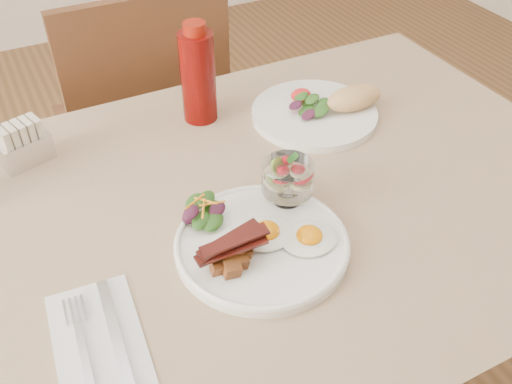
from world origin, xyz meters
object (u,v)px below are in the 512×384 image
(fruit_cup, at_px, (288,178))
(hot_sauce_bottle, at_px, (205,92))
(main_plate, at_px, (262,245))
(second_plate, at_px, (324,109))
(ketchup_bottle, at_px, (198,76))
(sugar_caddy, at_px, (24,145))
(table, at_px, (250,238))
(chair_far, at_px, (145,125))

(fruit_cup, xyz_separation_m, hot_sauce_bottle, (-0.01, 0.33, -0.01))
(main_plate, height_order, second_plate, second_plate)
(ketchup_bottle, height_order, sugar_caddy, ketchup_bottle)
(sugar_caddy, bearing_deg, main_plate, -71.40)
(second_plate, distance_m, ketchup_bottle, 0.27)
(second_plate, bearing_deg, main_plate, -135.76)
(main_plate, distance_m, ketchup_bottle, 0.42)
(table, relative_size, fruit_cup, 14.84)
(ketchup_bottle, distance_m, sugar_caddy, 0.36)
(table, height_order, main_plate, main_plate)
(chair_far, xyz_separation_m, fruit_cup, (0.05, -0.70, 0.29))
(sugar_caddy, bearing_deg, chair_far, 31.48)
(fruit_cup, bearing_deg, hot_sauce_bottle, 91.62)
(fruit_cup, bearing_deg, sugar_caddy, 137.94)
(hot_sauce_bottle, bearing_deg, sugar_caddy, 178.39)
(table, xyz_separation_m, second_plate, (0.26, 0.18, 0.11))
(second_plate, bearing_deg, sugar_caddy, 168.49)
(ketchup_bottle, bearing_deg, second_plate, -25.92)
(chair_far, bearing_deg, second_plate, -61.33)
(main_plate, relative_size, fruit_cup, 3.12)
(sugar_caddy, bearing_deg, ketchup_bottle, -17.88)
(chair_far, height_order, fruit_cup, chair_far)
(hot_sauce_bottle, bearing_deg, main_plate, -100.65)
(main_plate, bearing_deg, sugar_caddy, 125.50)
(main_plate, relative_size, ketchup_bottle, 1.33)
(main_plate, xyz_separation_m, second_plate, (0.30, 0.29, 0.01))
(chair_far, xyz_separation_m, sugar_caddy, (-0.32, -0.36, 0.26))
(chair_far, height_order, ketchup_bottle, ketchup_bottle)
(second_plate, height_order, hot_sauce_bottle, hot_sauce_bottle)
(fruit_cup, xyz_separation_m, second_plate, (0.21, 0.22, -0.05))
(second_plate, bearing_deg, table, -145.86)
(chair_far, relative_size, hot_sauce_bottle, 7.46)
(chair_far, height_order, main_plate, chair_far)
(table, distance_m, chair_far, 0.68)
(fruit_cup, distance_m, hot_sauce_bottle, 0.33)
(fruit_cup, relative_size, ketchup_bottle, 0.43)
(chair_far, distance_m, fruit_cup, 0.76)
(ketchup_bottle, bearing_deg, fruit_cup, -86.32)
(chair_far, height_order, sugar_caddy, chair_far)
(second_plate, bearing_deg, chair_far, 118.67)
(table, distance_m, fruit_cup, 0.17)
(table, bearing_deg, main_plate, -106.32)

